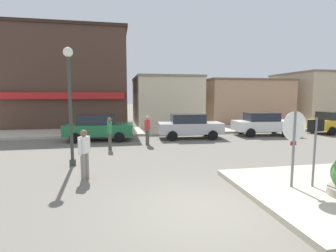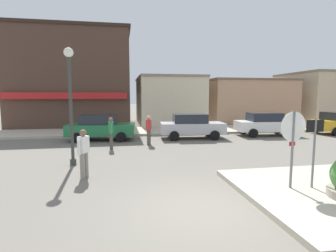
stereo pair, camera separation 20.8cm
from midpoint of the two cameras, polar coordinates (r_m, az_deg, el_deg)
ground_plane at (r=6.58m, az=7.38°, el=-17.67°), size 160.00×160.00×0.00m
kerb_far at (r=19.67m, az=-5.41°, el=-1.09°), size 80.00×4.00×0.15m
stop_sign at (r=7.98m, az=25.03°, el=-2.55°), size 0.82×0.12×2.30m
one_way_sign at (r=8.31m, az=28.70°, el=-3.69°), size 0.60×0.09×2.10m
lamp_post at (r=10.66m, az=-21.17°, el=7.56°), size 0.36×0.36×4.54m
parked_car_nearest at (r=16.38m, az=-15.23°, el=-0.25°), size 4.12×2.12×1.56m
parked_car_second at (r=16.65m, az=4.38°, el=0.07°), size 4.13×2.14×1.56m
parked_car_third at (r=18.97m, az=19.63°, el=0.51°), size 4.14×2.16×1.56m
parked_car_fourth at (r=22.41m, az=32.39°, el=0.74°), size 4.13×2.13×1.56m
pedestrian_crossing_near at (r=9.01m, az=-18.38°, el=-5.47°), size 0.36×0.53×1.61m
pedestrian_crossing_far at (r=14.45m, az=-4.93°, el=-0.70°), size 0.33×0.55×1.61m
pedestrian_kerb_side at (r=13.55m, az=-13.01°, el=-1.33°), size 0.25×0.56×1.61m
building_corner_shop at (r=25.49m, az=-20.54°, el=9.45°), size 9.90×7.95×8.29m
building_storefront_left_near at (r=25.29m, az=-1.00°, el=5.52°), size 5.71×8.03×4.43m
building_storefront_left_mid at (r=27.57m, az=15.99°, el=5.21°), size 8.43×5.17×4.29m
building_storefront_right_near at (r=32.29m, az=28.27°, el=5.57°), size 5.46×7.44×5.10m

